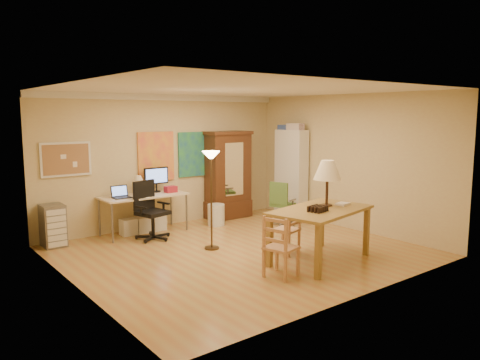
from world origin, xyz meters
TOP-DOWN VIEW (x-y plane):
  - floor at (0.00, 0.00)m, footprint 5.50×5.50m
  - crown_molding at (0.00, 2.46)m, footprint 5.50×0.08m
  - corkboard at (-2.05, 2.47)m, footprint 0.90×0.04m
  - art_panel_left at (-0.25, 2.47)m, footprint 0.80×0.04m
  - art_panel_right at (0.65, 2.47)m, footprint 0.75×0.04m
  - dining_table at (0.78, -1.13)m, footprint 1.84×1.33m
  - ladder_chair_back at (0.54, -0.58)m, footprint 0.48×0.47m
  - ladder_chair_left at (-0.33, -1.35)m, footprint 0.49×0.50m
  - torchiere_lamp at (-0.29, 0.42)m, footprint 0.31×0.31m
  - computer_desk at (-0.69, 2.16)m, footprint 1.65×0.72m
  - office_chair_black at (-0.81, 1.63)m, footprint 0.67×0.67m
  - office_chair_green at (1.86, 0.97)m, footprint 0.57×0.57m
  - drawer_cart at (-2.40, 2.25)m, footprint 0.37×0.45m
  - armoire at (1.40, 2.24)m, footprint 1.05×0.50m
  - bookshelf at (2.55, 1.43)m, footprint 0.29×0.78m
  - wastebin at (0.75, 1.79)m, footprint 0.36×0.36m

SIDE VIEW (x-z plane):
  - floor at x=0.00m, z-range 0.00..0.00m
  - wastebin at x=0.75m, z-range 0.00..0.45m
  - office_chair_green at x=1.86m, z-range -0.21..0.71m
  - office_chair_black at x=-0.81m, z-range -0.25..0.83m
  - drawer_cart at x=-2.40m, z-range 0.00..0.74m
  - ladder_chair_back at x=0.54m, z-range -0.03..0.81m
  - ladder_chair_left at x=-0.33m, z-range -0.03..0.87m
  - computer_desk at x=-0.69m, z-range -0.17..1.08m
  - armoire at x=1.40m, z-range -0.13..1.81m
  - bookshelf at x=2.55m, z-range 0.00..1.96m
  - dining_table at x=0.78m, z-range 0.21..1.78m
  - torchiere_lamp at x=-0.29m, z-range 0.51..2.20m
  - art_panel_left at x=-0.25m, z-range 0.95..1.95m
  - art_panel_right at x=0.65m, z-range 0.98..1.92m
  - corkboard at x=-2.05m, z-range 1.19..1.81m
  - crown_molding at x=0.00m, z-range 2.58..2.70m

